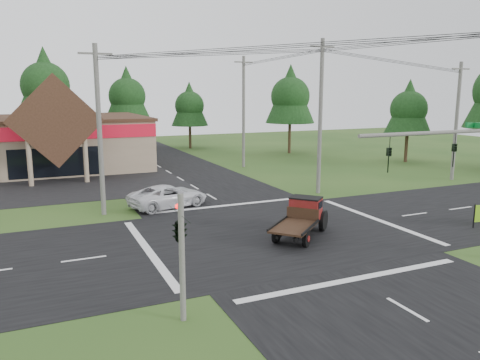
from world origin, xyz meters
TOP-DOWN VIEW (x-y plane):
  - ground at (0.00, 0.00)m, footprint 120.00×120.00m
  - road_ns at (0.00, 0.00)m, footprint 12.00×120.00m
  - road_ew at (0.00, 0.00)m, footprint 120.00×12.00m
  - parking_apron at (-14.00, 19.00)m, footprint 28.00×14.00m
  - traffic_signal_mast at (5.82, -7.50)m, footprint 8.12×0.24m
  - traffic_signal_corner at (-7.50, -7.32)m, footprint 0.53×2.48m
  - utility_pole_nw at (-8.00, 8.00)m, footprint 2.00×0.30m
  - utility_pole_ne at (8.00, 8.00)m, footprint 2.00×0.30m
  - utility_pole_far at (22.00, 8.00)m, footprint 2.00×0.30m
  - utility_pole_n at (8.00, 22.00)m, footprint 2.00×0.30m
  - tree_row_c at (-10.00, 41.00)m, footprint 7.28×7.28m
  - tree_row_d at (0.00, 42.00)m, footprint 6.16×6.16m
  - tree_row_e at (8.00, 40.00)m, footprint 5.04×5.04m
  - tree_side_ne at (18.00, 30.00)m, footprint 6.16×6.16m
  - tree_side_e_near at (26.00, 18.00)m, footprint 5.04×5.04m
  - antique_flatbed_truck at (0.91, -1.10)m, footprint 4.90×4.62m
  - white_pickup at (-3.71, 8.31)m, footprint 5.87×3.82m

SIDE VIEW (x-z plane):
  - ground at x=0.00m, z-range 0.00..0.00m
  - road_ns at x=0.00m, z-range 0.00..0.02m
  - road_ew at x=0.00m, z-range 0.00..0.02m
  - parking_apron at x=-14.00m, z-range 0.00..0.03m
  - white_pickup at x=-3.71m, z-range 0.00..1.50m
  - antique_flatbed_truck at x=0.91m, z-range 0.00..2.04m
  - traffic_signal_corner at x=-7.50m, z-range 1.32..5.72m
  - traffic_signal_mast at x=5.82m, z-range 0.93..7.93m
  - utility_pole_far at x=22.00m, z-range 0.14..10.34m
  - utility_pole_nw at x=-8.00m, z-range 0.14..10.64m
  - utility_pole_n at x=8.00m, z-range 0.14..11.34m
  - utility_pole_ne at x=8.00m, z-range 0.14..11.64m
  - tree_row_e at x=8.00m, z-range 1.49..10.58m
  - tree_side_e_near at x=26.00m, z-range 1.49..10.58m
  - tree_row_d at x=0.00m, z-range 1.82..12.93m
  - tree_side_ne at x=18.00m, z-range 1.82..12.93m
  - tree_row_c at x=-10.00m, z-range 2.16..15.29m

